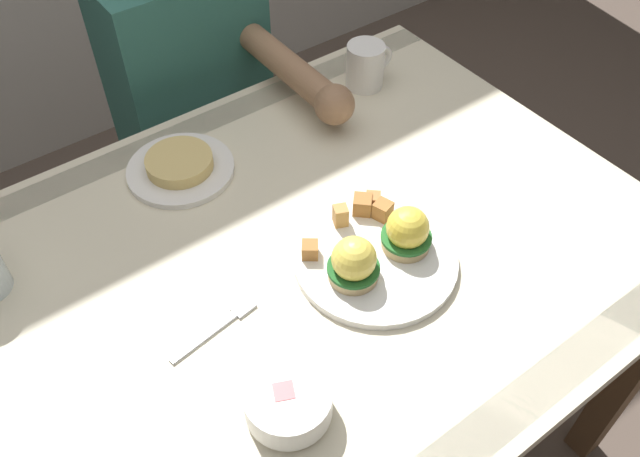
{
  "coord_description": "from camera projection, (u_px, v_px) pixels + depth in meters",
  "views": [
    {
      "loc": [
        -0.4,
        -0.59,
        1.58
      ],
      "look_at": [
        0.03,
        0.0,
        0.78
      ],
      "focal_mm": 36.98,
      "sensor_mm": 36.0,
      "label": 1
    }
  ],
  "objects": [
    {
      "name": "diner_person",
      "position": [
        198.0,
        96.0,
        1.54
      ],
      "size": [
        0.34,
        0.54,
        1.14
      ],
      "color": "#33333D",
      "rests_on": "ground_plane"
    },
    {
      "name": "fruit_bowl",
      "position": [
        288.0,
        402.0,
        0.88
      ],
      "size": [
        0.12,
        0.12,
        0.06
      ],
      "color": "white",
      "rests_on": "dining_table"
    },
    {
      "name": "coffee_mug",
      "position": [
        366.0,
        64.0,
        1.38
      ],
      "size": [
        0.11,
        0.08,
        0.09
      ],
      "color": "white",
      "rests_on": "dining_table"
    },
    {
      "name": "dining_table",
      "position": [
        305.0,
        292.0,
        1.17
      ],
      "size": [
        1.2,
        0.9,
        0.74
      ],
      "color": "beige",
      "rests_on": "ground_plane"
    },
    {
      "name": "eggs_benedict_plate",
      "position": [
        377.0,
        251.0,
        1.06
      ],
      "size": [
        0.27,
        0.27,
        0.09
      ],
      "color": "white",
      "rests_on": "dining_table"
    },
    {
      "name": "side_plate",
      "position": [
        180.0,
        166.0,
        1.22
      ],
      "size": [
        0.2,
        0.2,
        0.04
      ],
      "color": "white",
      "rests_on": "dining_table"
    },
    {
      "name": "ground_plane",
      "position": [
        309.0,
        444.0,
        1.64
      ],
      "size": [
        6.0,
        6.0,
        0.0
      ],
      "primitive_type": "plane",
      "color": "brown"
    },
    {
      "name": "fork",
      "position": [
        219.0,
        326.0,
        1.0
      ],
      "size": [
        0.16,
        0.04,
        0.0
      ],
      "color": "silver",
      "rests_on": "dining_table"
    }
  ]
}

